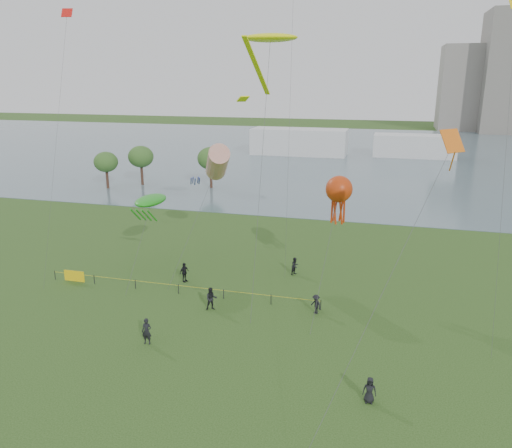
# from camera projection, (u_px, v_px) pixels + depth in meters

# --- Properties ---
(ground_plane) EXTENTS (400.00, 400.00, 0.00)m
(ground_plane) POSITION_uv_depth(u_px,v_px,m) (208.00, 418.00, 26.72)
(ground_plane) COLOR #203E13
(lake) EXTENTS (400.00, 120.00, 0.08)m
(lake) POSITION_uv_depth(u_px,v_px,m) (352.00, 153.00, 119.43)
(lake) COLOR slate
(lake) RESTS_ON ground_plane
(building_low) EXTENTS (16.00, 18.00, 28.00)m
(building_low) POSITION_uv_depth(u_px,v_px,m) (464.00, 88.00, 170.67)
(building_low) COLOR gray
(building_low) RESTS_ON ground_plane
(pavilion_left) EXTENTS (22.00, 8.00, 6.00)m
(pavilion_left) POSITION_uv_depth(u_px,v_px,m) (299.00, 142.00, 116.90)
(pavilion_left) COLOR silver
(pavilion_left) RESTS_ON ground_plane
(pavilion_right) EXTENTS (18.00, 7.00, 5.00)m
(pavilion_right) POSITION_uv_depth(u_px,v_px,m) (414.00, 146.00, 113.44)
(pavilion_right) COLOR silver
(pavilion_right) RESTS_ON ground_plane
(trees) EXTENTS (20.30, 8.82, 6.71)m
(trees) POSITION_uv_depth(u_px,v_px,m) (157.00, 159.00, 81.55)
(trees) COLOR #3A241A
(trees) RESTS_ON ground_plane
(fence) EXTENTS (24.07, 0.07, 1.05)m
(fence) POSITION_uv_depth(u_px,v_px,m) (113.00, 280.00, 43.40)
(fence) COLOR black
(fence) RESTS_ON ground_plane
(spectator_a) EXTENTS (1.11, 1.02, 1.85)m
(spectator_a) POSITION_uv_depth(u_px,v_px,m) (211.00, 299.00, 38.91)
(spectator_a) COLOR black
(spectator_a) RESTS_ON ground_plane
(spectator_b) EXTENTS (1.14, 1.10, 1.56)m
(spectator_b) POSITION_uv_depth(u_px,v_px,m) (316.00, 304.00, 38.33)
(spectator_b) COLOR black
(spectator_b) RESTS_ON ground_plane
(spectator_c) EXTENTS (0.81, 1.13, 1.77)m
(spectator_c) POSITION_uv_depth(u_px,v_px,m) (184.00, 272.00, 44.29)
(spectator_c) COLOR black
(spectator_c) RESTS_ON ground_plane
(spectator_d) EXTENTS (0.77, 0.52, 1.55)m
(spectator_d) POSITION_uv_depth(u_px,v_px,m) (370.00, 390.00, 27.81)
(spectator_d) COLOR black
(spectator_d) RESTS_ON ground_plane
(spectator_f) EXTENTS (0.71, 0.50, 1.86)m
(spectator_f) POSITION_uv_depth(u_px,v_px,m) (147.00, 331.00, 33.92)
(spectator_f) COLOR black
(spectator_f) RESTS_ON ground_plane
(spectator_g) EXTENTS (0.93, 1.00, 1.64)m
(spectator_g) POSITION_uv_depth(u_px,v_px,m) (295.00, 266.00, 45.94)
(spectator_g) COLOR black
(spectator_g) RESTS_ON ground_plane
(kite_stingray) EXTENTS (4.53, 11.23, 20.97)m
(kite_stingray) POSITION_uv_depth(u_px,v_px,m) (270.00, 39.00, 40.30)
(kite_stingray) COLOR #3F3F42
(kite_windsock) EXTENTS (4.35, 10.31, 11.86)m
(kite_windsock) POSITION_uv_depth(u_px,v_px,m) (217.00, 163.00, 46.66)
(kite_windsock) COLOR #3F3F42
(kite_creature) EXTENTS (2.43, 9.08, 6.98)m
(kite_creature) POSITION_uv_depth(u_px,v_px,m) (151.00, 201.00, 46.36)
(kite_creature) COLOR #3F3F42
(kite_octopus) EXTENTS (2.23, 10.22, 9.79)m
(kite_octopus) POSITION_uv_depth(u_px,v_px,m) (339.00, 190.00, 41.18)
(kite_octopus) COLOR #3F3F42
(kite_delta) EXTENTS (7.32, 12.78, 14.77)m
(kite_delta) POSITION_uv_depth(u_px,v_px,m) (446.00, 156.00, 27.39)
(kite_delta) COLOR #3F3F42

